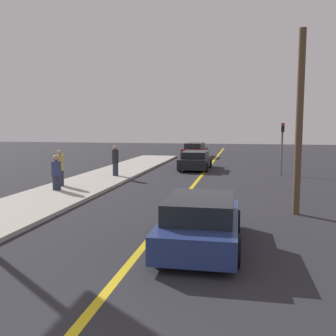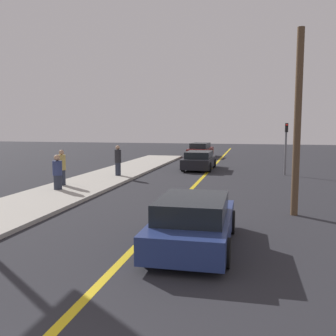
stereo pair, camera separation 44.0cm
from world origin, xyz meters
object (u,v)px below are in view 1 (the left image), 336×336
(car_far_distant, at_px, (195,150))
(pedestrian_near_curb, at_px, (56,173))
(car_near_right_lane, at_px, (201,222))
(pedestrian_far_standing, at_px, (115,161))
(pedestrian_mid_group, at_px, (60,168))
(traffic_light, at_px, (282,142))
(utility_pole, at_px, (299,124))
(car_ahead_center, at_px, (196,160))

(car_far_distant, relative_size, pedestrian_near_curb, 3.01)
(car_near_right_lane, bearing_deg, pedestrian_far_standing, 118.08)
(pedestrian_far_standing, bearing_deg, pedestrian_mid_group, -109.95)
(pedestrian_near_curb, relative_size, traffic_light, 0.50)
(car_far_distant, height_order, pedestrian_far_standing, pedestrian_far_standing)
(utility_pole, bearing_deg, pedestrian_near_curb, 167.97)
(car_ahead_center, xyz_separation_m, pedestrian_far_standing, (-4.07, -5.23, 0.40))
(car_near_right_lane, height_order, utility_pole, utility_pole)
(car_near_right_lane, xyz_separation_m, utility_pole, (2.87, 4.11, 2.50))
(pedestrian_mid_group, bearing_deg, traffic_light, 33.37)
(pedestrian_near_curb, height_order, pedestrian_far_standing, pedestrian_far_standing)
(pedestrian_far_standing, distance_m, traffic_light, 10.27)
(car_ahead_center, bearing_deg, pedestrian_near_curb, -115.74)
(car_far_distant, bearing_deg, car_ahead_center, -79.22)
(pedestrian_mid_group, distance_m, pedestrian_far_standing, 4.22)
(pedestrian_near_curb, bearing_deg, utility_pole, -12.03)
(pedestrian_near_curb, relative_size, pedestrian_far_standing, 0.91)
(pedestrian_mid_group, bearing_deg, car_ahead_center, 59.08)
(car_near_right_lane, relative_size, traffic_light, 1.34)
(pedestrian_mid_group, relative_size, pedestrian_far_standing, 0.99)
(pedestrian_near_curb, xyz_separation_m, pedestrian_mid_group, (-0.42, 1.18, 0.09))
(car_ahead_center, height_order, pedestrian_mid_group, pedestrian_mid_group)
(car_near_right_lane, xyz_separation_m, car_ahead_center, (-2.19, 16.65, -0.01))
(pedestrian_mid_group, height_order, pedestrian_far_standing, pedestrian_far_standing)
(car_far_distant, xyz_separation_m, utility_pole, (6.38, -22.73, 2.48))
(car_near_right_lane, bearing_deg, utility_pole, 54.40)
(pedestrian_near_curb, xyz_separation_m, pedestrian_far_standing, (1.02, 5.15, 0.10))
(car_near_right_lane, distance_m, pedestrian_mid_group, 10.72)
(pedestrian_near_curb, bearing_deg, pedestrian_far_standing, 78.79)
(utility_pole, bearing_deg, pedestrian_mid_group, 162.44)
(pedestrian_near_curb, xyz_separation_m, utility_pole, (10.15, -2.16, 2.21))
(pedestrian_far_standing, relative_size, utility_pole, 0.28)
(utility_pole, bearing_deg, car_far_distant, 105.68)
(car_ahead_center, distance_m, pedestrian_mid_group, 10.72)
(car_far_distant, distance_m, pedestrian_far_standing, 15.67)
(car_near_right_lane, height_order, car_ahead_center, car_near_right_lane)
(car_near_right_lane, height_order, pedestrian_far_standing, pedestrian_far_standing)
(car_near_right_lane, relative_size, pedestrian_near_curb, 2.69)
(car_far_distant, distance_m, pedestrian_mid_group, 19.84)
(car_ahead_center, height_order, traffic_light, traffic_light)
(pedestrian_far_standing, bearing_deg, car_ahead_center, 52.11)
(car_ahead_center, xyz_separation_m, car_far_distant, (-1.32, 10.19, 0.03))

